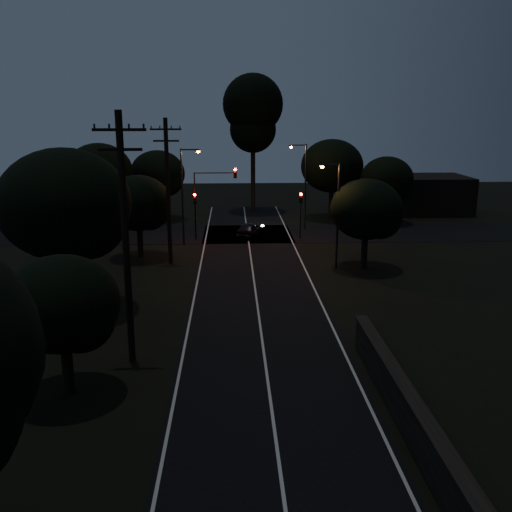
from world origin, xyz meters
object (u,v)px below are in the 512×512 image
tall_pine (253,112)px  utility_pole_far (168,189)px  car (250,229)px  signal_right (301,207)px  streetlight_b (303,181)px  signal_left (195,207)px  utility_pole_mid (125,236)px  streetlight_a (185,190)px  signal_mast (214,190)px  streetlight_c (336,208)px

tall_pine → utility_pole_far: bearing=-106.9°
car → utility_pole_far: bearing=75.5°
signal_right → streetlight_b: 4.45m
streetlight_b → signal_left: bearing=-158.0°
utility_pole_mid → streetlight_a: bearing=88.3°
signal_right → streetlight_a: size_ratio=0.51×
signal_left → utility_pole_far: bearing=-99.9°
utility_pole_mid → signal_right: 27.30m
signal_mast → streetlight_c: 13.28m
utility_pole_far → streetlight_c: bearing=-9.6°
utility_pole_mid → streetlight_a: 23.04m
utility_pole_mid → streetlight_b: (11.31, 29.00, -1.10)m
signal_mast → utility_pole_mid: bearing=-97.0°
utility_pole_far → streetlight_a: size_ratio=1.31×
signal_right → car: signal_right is taller
tall_pine → utility_pole_mid: bearing=-99.9°
streetlight_a → streetlight_b: same height
streetlight_b → car: streetlight_b is taller
utility_pole_mid → streetlight_b: bearing=68.7°
utility_pole_far → streetlight_a: (0.69, 6.00, -0.85)m
utility_pole_far → signal_mast: utility_pole_far is taller
signal_mast → streetlight_b: streetlight_b is taller
tall_pine → streetlight_c: 26.26m
streetlight_a → utility_pole_far: bearing=-96.6°
utility_pole_far → streetlight_a: utility_pole_far is taller
signal_left → car: 5.33m
signal_mast → car: bearing=16.4°
utility_pole_far → tall_pine: 24.62m
signal_mast → streetlight_c: (8.74, -9.99, 0.01)m
utility_pole_mid → streetlight_b: 31.15m
signal_left → car: (4.78, 0.91, -2.18)m
streetlight_b → streetlight_c: 14.01m
signal_left → signal_right: size_ratio=1.00×
utility_pole_far → signal_mast: size_ratio=1.68×
utility_pole_mid → signal_right: (10.60, 24.99, -2.90)m
streetlight_a → utility_pole_mid: bearing=-91.7°
tall_pine → streetlight_c: (4.83, -25.00, -6.43)m
utility_pole_mid → signal_left: 25.19m
car → tall_pine: bearing=-73.1°
utility_pole_mid → streetlight_b: utility_pole_mid is taller
signal_left → streetlight_b: bearing=22.0°
streetlight_a → streetlight_c: streetlight_a is taller
signal_right → streetlight_c: size_ratio=0.55×
utility_pole_far → signal_right: utility_pole_far is taller
streetlight_b → car: size_ratio=2.06×
tall_pine → streetlight_c: bearing=-79.1°
streetlight_a → car: streetlight_a is taller
signal_left → streetlight_c: bearing=-43.8°
tall_pine → signal_mast: size_ratio=2.39×
streetlight_a → streetlight_b: (10.61, 6.00, 0.00)m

